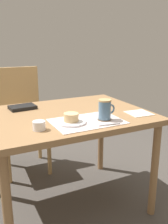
{
  "coord_description": "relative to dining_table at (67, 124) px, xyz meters",
  "views": [
    {
      "loc": [
        -0.61,
        -1.49,
        1.17
      ],
      "look_at": [
        0.04,
        -0.18,
        0.75
      ],
      "focal_mm": 40.0,
      "sensor_mm": 36.0,
      "label": 1
    }
  ],
  "objects": [
    {
      "name": "ground_plane",
      "position": [
        0.0,
        0.0,
        -0.63
      ],
      "size": [
        4.4,
        4.4,
        0.02
      ],
      "primitive_type": "cube",
      "color": "#47423D"
    },
    {
      "name": "dining_table",
      "position": [
        0.0,
        0.0,
        0.0
      ],
      "size": [
        1.07,
        0.82,
        0.7
      ],
      "color": "#997047",
      "rests_on": "ground_plane"
    },
    {
      "name": "wooden_chair",
      "position": [
        -0.15,
        0.74,
        -0.11
      ],
      "size": [
        0.44,
        0.44,
        0.94
      ],
      "rotation": [
        0.0,
        0.0,
        3.1
      ],
      "color": "tan",
      "rests_on": "ground_plane"
    },
    {
      "name": "placemat",
      "position": [
        0.04,
        -0.22,
        0.08
      ],
      "size": [
        0.42,
        0.29,
        0.0
      ],
      "primitive_type": "cube",
      "color": "silver",
      "rests_on": "dining_table"
    },
    {
      "name": "pastry_plate",
      "position": [
        -0.06,
        -0.22,
        0.09
      ],
      "size": [
        0.17,
        0.17,
        0.01
      ],
      "primitive_type": "cylinder",
      "color": "white",
      "rests_on": "placemat"
    },
    {
      "name": "pastry",
      "position": [
        -0.06,
        -0.22,
        0.12
      ],
      "size": [
        0.09,
        0.09,
        0.05
      ],
      "primitive_type": "cylinder",
      "color": "#E5BC7F",
      "rests_on": "pastry_plate"
    },
    {
      "name": "coffee_coaster",
      "position": [
        0.15,
        -0.25,
        0.09
      ],
      "size": [
        0.08,
        0.08,
        0.0
      ],
      "primitive_type": "cylinder",
      "color": "brown",
      "rests_on": "placemat"
    },
    {
      "name": "coffee_mug",
      "position": [
        0.15,
        -0.25,
        0.15
      ],
      "size": [
        0.11,
        0.08,
        0.12
      ],
      "color": "slate",
      "rests_on": "coffee_coaster"
    },
    {
      "name": "teaspoon",
      "position": [
        0.12,
        -0.35,
        0.09
      ],
      "size": [
        0.13,
        0.03,
        0.01
      ],
      "primitive_type": "cylinder",
      "rotation": [
        0.0,
        1.57,
        -0.13
      ],
      "color": "silver",
      "rests_on": "placemat"
    },
    {
      "name": "paper_napkin",
      "position": [
        0.43,
        -0.22,
        0.08
      ],
      "size": [
        0.16,
        0.16,
        0.0
      ],
      "primitive_type": "cube",
      "rotation": [
        0.0,
        0.0,
        -0.07
      ],
      "color": "silver",
      "rests_on": "dining_table"
    },
    {
      "name": "sugar_bowl",
      "position": [
        -0.26,
        -0.23,
        0.1
      ],
      "size": [
        0.07,
        0.07,
        0.05
      ],
      "primitive_type": "cylinder",
      "color": "white",
      "rests_on": "dining_table"
    },
    {
      "name": "small_book",
      "position": [
        -0.24,
        0.24,
        0.09
      ],
      "size": [
        0.19,
        0.14,
        0.02
      ],
      "primitive_type": "cube",
      "rotation": [
        0.0,
        0.0,
        0.09
      ],
      "color": "black",
      "rests_on": "dining_table"
    }
  ]
}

